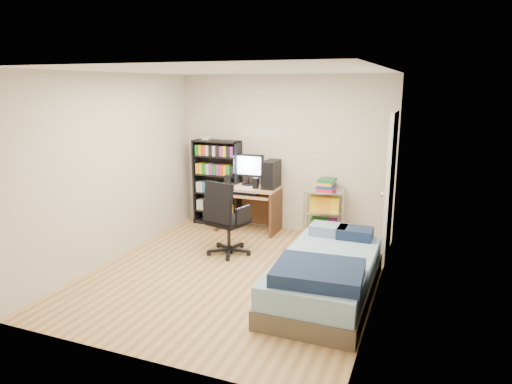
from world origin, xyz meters
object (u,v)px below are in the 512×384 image
at_px(bed, 325,275).
at_px(computer_desk, 255,190).
at_px(media_shelf, 217,182).
at_px(office_chair, 227,231).

bearing_deg(bed, computer_desk, 129.64).
distance_m(media_shelf, office_chair, 1.52).
relative_size(media_shelf, office_chair, 1.41).
bearing_deg(office_chair, bed, -11.63).
xyz_separation_m(computer_desk, office_chair, (0.03, -1.16, -0.33)).
bearing_deg(media_shelf, office_chair, -58.93).
xyz_separation_m(media_shelf, office_chair, (0.76, -1.26, -0.40)).
bearing_deg(bed, media_shelf, 138.82).
xyz_separation_m(office_chair, bed, (1.59, -0.80, -0.08)).
height_order(computer_desk, bed, computer_desk).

